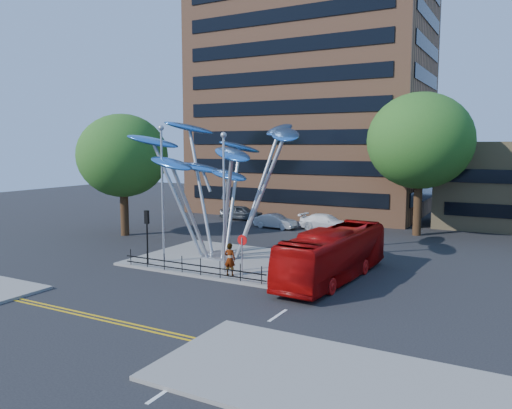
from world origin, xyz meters
The scene contains 19 objects.
ground centered at (0.00, 0.00, 0.00)m, with size 120.00×120.00×0.00m, color black.
traffic_island centered at (-1.00, 6.00, 0.07)m, with size 12.00×9.00×0.15m, color slate.
pavement_right centered at (11.00, -7.00, 0.07)m, with size 12.00×6.00×0.15m, color slate.
double_yellow_near centered at (0.00, -6.00, 0.01)m, with size 40.00×0.12×0.01m, color gold.
double_yellow_far centered at (0.00, -6.30, 0.01)m, with size 40.00×0.12×0.01m, color gold.
brick_tower centered at (-6.00, 32.00, 15.00)m, with size 25.00×15.00×30.00m, color #976141.
tree_right centered at (8.00, 22.00, 8.04)m, with size 8.80×8.80×12.11m.
tree_left centered at (-14.00, 10.00, 6.79)m, with size 7.60×7.60×10.32m.
leaf_sculpture centered at (-2.07, 6.68, 6.87)m, with size 12.72×9.54×9.51m.
street_lamp_left centered at (-4.50, 3.50, 5.36)m, with size 0.36×0.36×8.80m.
street_lamp_right centered at (0.50, 3.00, 5.09)m, with size 0.36×0.36×8.30m.
traffic_light_island centered at (-5.00, 2.50, 2.61)m, with size 0.28×0.18×3.42m.
no_entry_sign_island centered at (2.00, 2.52, 1.82)m, with size 0.60×0.10×2.45m.
pedestrian_railing_front centered at (-1.00, 1.70, 0.55)m, with size 10.00×0.06×1.00m.
red_bus centered at (6.60, 5.00, 1.48)m, with size 2.49×10.62×2.96m, color #980807.
pedestrian centered at (1.18, 2.50, 1.10)m, with size 0.70×0.46×1.91m, color gray.
parked_car_left centered at (-9.68, 22.45, 0.76)m, with size 1.80×4.47×1.52m, color #45494E.
parked_car_mid centered at (-4.24, 19.37, 0.67)m, with size 1.41×4.05×1.33m, color #B5B8BD.
parked_car_right centered at (0.26, 20.71, 0.72)m, with size 2.01×4.95×1.44m, color white.
Camera 1 is at (16.11, -21.68, 7.68)m, focal length 35.00 mm.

